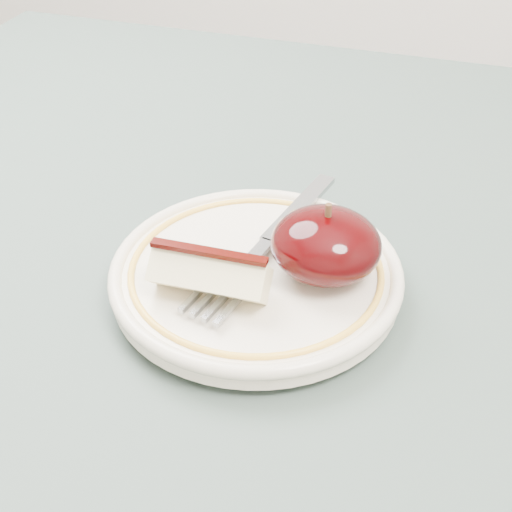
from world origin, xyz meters
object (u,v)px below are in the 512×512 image
(table, at_px, (259,411))
(apple_half, at_px, (326,245))
(fork, at_px, (267,243))
(plate, at_px, (256,274))

(table, xyz_separation_m, apple_half, (0.03, 0.03, 0.13))
(apple_half, bearing_deg, fork, 164.14)
(apple_half, distance_m, fork, 0.05)
(apple_half, bearing_deg, table, -135.07)
(table, xyz_separation_m, fork, (-0.01, 0.04, 0.11))
(table, relative_size, fork, 5.14)
(table, height_order, plate, plate)
(plate, height_order, fork, fork)
(table, relative_size, plate, 4.91)
(fork, bearing_deg, plate, -169.99)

